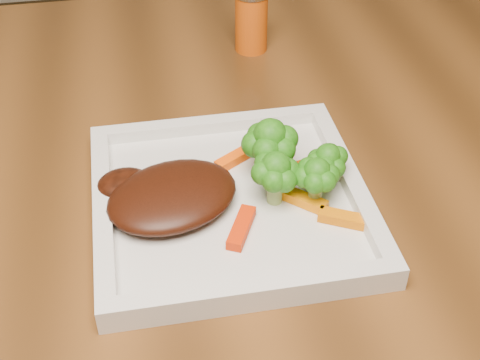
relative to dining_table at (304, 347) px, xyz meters
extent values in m
cube|color=silver|center=(-0.12, -0.09, 0.38)|extent=(0.27, 0.27, 0.01)
ellipsoid|color=#3A1408|center=(-0.18, -0.09, 0.40)|extent=(0.16, 0.14, 0.03)
cube|color=#D66A03|center=(-0.02, -0.14, 0.39)|extent=(0.05, 0.04, 0.01)
cube|color=red|center=(-0.12, -0.13, 0.39)|extent=(0.04, 0.06, 0.01)
cube|color=#CF4703|center=(-0.02, -0.05, 0.39)|extent=(0.06, 0.03, 0.01)
cube|color=#FF5004|center=(-0.11, -0.03, 0.39)|extent=(0.05, 0.04, 0.01)
cube|color=orange|center=(-0.05, -0.10, 0.39)|extent=(0.05, 0.05, 0.01)
cylinder|color=#CB4E0B|center=(-0.04, 0.24, 0.42)|extent=(0.05, 0.05, 0.09)
camera|label=1|loc=(-0.21, -0.59, 0.83)|focal=50.00mm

